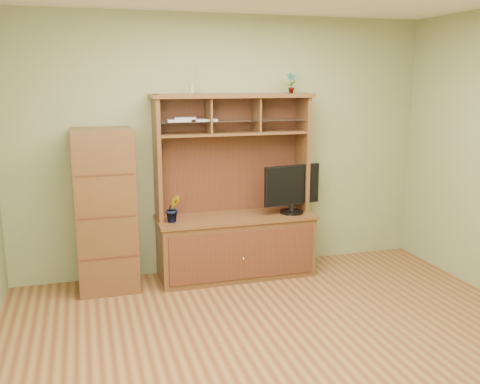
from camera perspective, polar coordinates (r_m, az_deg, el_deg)
name	(u,v)px	position (r m, az deg, el deg)	size (l,w,h in m)	color
room	(297,178)	(3.83, 6.12, 1.46)	(4.54, 4.04, 2.74)	#562F18
media_hutch	(235,227)	(5.62, -0.56, -3.75)	(1.66, 0.61, 1.90)	#432513
monitor	(292,188)	(5.64, 5.59, 0.43)	(0.65, 0.25, 0.52)	black
orchid_plant	(173,208)	(5.34, -7.15, -1.74)	(0.15, 0.12, 0.28)	#27541C
top_plant	(291,83)	(5.69, 5.46, 11.52)	(0.11, 0.08, 0.21)	#315E21
reed_diffuser	(192,83)	(5.39, -5.17, 11.51)	(0.05, 0.05, 0.27)	silver
magazines	(190,119)	(5.40, -5.40, 7.71)	(0.52, 0.20, 0.04)	#A0A0A5
side_cabinet	(106,211)	(5.35, -14.14, -1.93)	(0.57, 0.52, 1.59)	#432513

